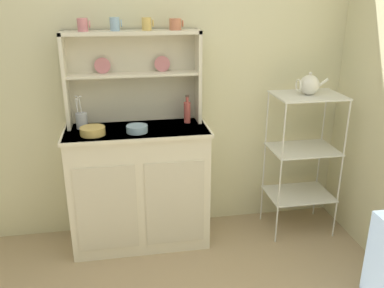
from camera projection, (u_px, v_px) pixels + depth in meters
wall_back at (136, 73)px, 3.00m from camera, size 3.84×0.05×2.50m
hutch_cabinet at (139, 186)px, 3.04m from camera, size 1.01×0.45×0.91m
hutch_shelf_unit at (133, 70)px, 2.90m from camera, size 0.94×0.18×0.65m
bakers_rack at (303, 147)px, 3.12m from camera, size 0.49×0.36×1.11m
cup_rose_0 at (83, 25)px, 2.70m from camera, size 0.08×0.07×0.08m
cup_sky_1 at (115, 24)px, 2.74m from camera, size 0.08×0.07×0.09m
cup_gold_2 at (147, 24)px, 2.77m from camera, size 0.08×0.07×0.08m
cup_terracotta_3 at (176, 24)px, 2.80m from camera, size 0.10×0.08×0.08m
bowl_mixing_large at (93, 131)px, 2.76m from camera, size 0.17×0.17×0.05m
bowl_floral_medium at (137, 129)px, 2.81m from camera, size 0.15×0.15×0.05m
jam_bottle at (187, 111)px, 2.99m from camera, size 0.05×0.05×0.20m
utensil_jar at (82, 120)px, 2.87m from camera, size 0.08×0.08×0.24m
porcelain_teapot at (309, 85)px, 2.96m from camera, size 0.23×0.14×0.16m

